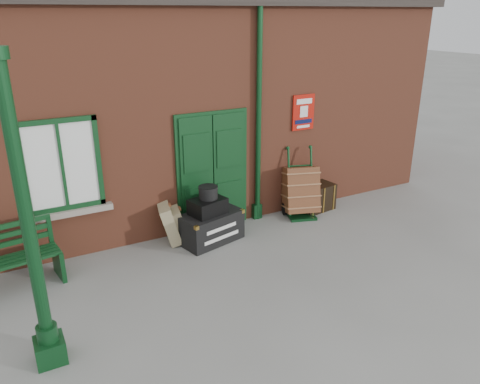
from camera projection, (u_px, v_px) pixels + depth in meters
ground at (266, 256)px, 8.01m from camera, size 80.00×80.00×0.00m
station_building at (184, 98)px, 10.10m from camera, size 10.30×4.30×4.36m
canopy_column at (34, 257)px, 5.10m from camera, size 0.34×0.34×3.61m
houdini_trunk at (211, 227)px, 8.44m from camera, size 1.22×0.86×0.55m
strongbox at (208, 206)px, 8.27m from camera, size 0.70×0.58×0.28m
hatbox at (208, 192)px, 8.21m from camera, size 0.40×0.40×0.22m
suitcase_back at (170, 224)px, 8.35m from camera, size 0.48×0.58×0.73m
suitcase_front at (179, 224)px, 8.45m from camera, size 0.43×0.52×0.63m
porter_trolley at (300, 190)px, 9.45m from camera, size 0.85×0.89×1.37m
dark_trunk at (315, 197)px, 9.80m from camera, size 0.83×0.60×0.55m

